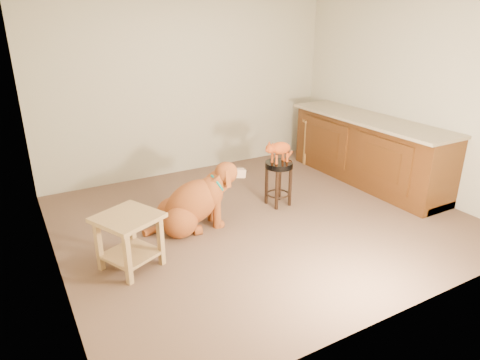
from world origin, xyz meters
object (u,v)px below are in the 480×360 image
wood_stool (312,139)px  golden_retriever (193,204)px  padded_stool (279,175)px  tabby_kitten (279,149)px  side_table (129,234)px

wood_stool → golden_retriever: (-2.64, -1.22, -0.08)m
padded_stool → wood_stool: wood_stool is taller
padded_stool → tabby_kitten: (-0.01, 0.00, 0.33)m
side_table → golden_retriever: (0.85, 0.45, -0.07)m
padded_stool → golden_retriever: size_ratio=0.46×
padded_stool → side_table: padded_stool is taller
padded_stool → wood_stool: 1.86m
side_table → padded_stool: bearing=14.0°
wood_stool → golden_retriever: 2.90m
padded_stool → side_table: size_ratio=0.82×
tabby_kitten → side_table: bearing=-169.8°
side_table → wood_stool: bearing=25.6°
wood_stool → padded_stool: bearing=-141.4°
golden_retriever → tabby_kitten: bearing=9.4°
side_table → golden_retriever: 0.96m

